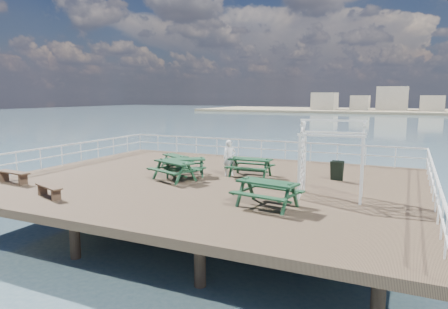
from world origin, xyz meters
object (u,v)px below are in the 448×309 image
flat_bench_far (13,174)px  picnic_table_d (174,166)px  picnic_table_b (175,159)px  picnic_table_e (267,188)px  picnic_table_a (184,163)px  picnic_table_c (250,163)px  flat_bench_near (49,189)px  person (230,158)px  trellis_arbor (331,164)px

flat_bench_far → picnic_table_d: bearing=35.0°
picnic_table_b → picnic_table_e: 8.18m
picnic_table_a → picnic_table_c: (2.83, 1.14, 0.02)m
flat_bench_near → picnic_table_c: bearing=70.2°
picnic_table_e → flat_bench_far: (-11.00, -1.08, -0.25)m
picnic_table_c → flat_bench_near: 8.54m
picnic_table_a → picnic_table_b: (-1.40, 1.46, -0.10)m
picnic_table_c → flat_bench_far: bearing=-148.8°
picnic_table_c → picnic_table_e: size_ratio=0.88×
flat_bench_far → person: (7.71, 5.33, 0.45)m
picnic_table_c → trellis_arbor: 4.80m
picnic_table_d → flat_bench_near: size_ratio=1.53×
flat_bench_far → picnic_table_e: bearing=10.3°
picnic_table_b → flat_bench_far: 7.38m
flat_bench_near → flat_bench_far: size_ratio=0.88×
picnic_table_c → person: size_ratio=1.20×
picnic_table_c → flat_bench_far: (-8.64, -5.60, -0.23)m
picnic_table_c → flat_bench_far: 10.29m
flat_bench_near → flat_bench_far: (-3.36, 1.11, 0.05)m
flat_bench_far → trellis_arbor: trellis_arbor is taller
flat_bench_near → picnic_table_e: bearing=34.4°
picnic_table_d → trellis_arbor: (6.83, -0.28, 0.66)m
picnic_table_b → trellis_arbor: bearing=8.1°
trellis_arbor → picnic_table_e: bearing=-133.9°
picnic_table_b → flat_bench_near: 7.11m
picnic_table_e → picnic_table_a: bearing=156.7°
picnic_table_b → flat_bench_near: (-1.05, -7.03, -0.16)m
picnic_table_a → picnic_table_e: (5.19, -3.37, 0.04)m
picnic_table_e → picnic_table_c: bearing=127.4°
picnic_table_c → flat_bench_near: picnic_table_c is taller
flat_bench_far → picnic_table_c: bearing=37.7°
picnic_table_a → picnic_table_d: (0.07, -1.02, 0.02)m
picnic_table_b → person: bearing=16.4°
picnic_table_c → person: bearing=-165.5°
picnic_table_a → flat_bench_far: 7.33m
picnic_table_a → picnic_table_c: size_ratio=1.21×
picnic_table_b → person: person is taller
picnic_table_d → picnic_table_e: (5.12, -2.35, 0.02)m
picnic_table_c → picnic_table_d: (-2.75, -2.16, 0.00)m
picnic_table_a → picnic_table_d: size_ratio=1.01×
flat_bench_near → person: person is taller
picnic_table_c → trellis_arbor: bearing=-32.6°
picnic_table_e → flat_bench_near: size_ratio=1.44×
picnic_table_a → person: 2.11m
flat_bench_near → picnic_table_b: bearing=99.9°
picnic_table_a → picnic_table_e: picnic_table_e is taller
flat_bench_far → picnic_table_b: bearing=58.0°
picnic_table_a → flat_bench_near: (-2.45, -5.57, -0.26)m
picnic_table_d → person: (1.83, 1.90, 0.22)m
picnic_table_a → person: size_ratio=1.45×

